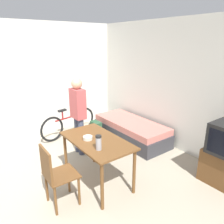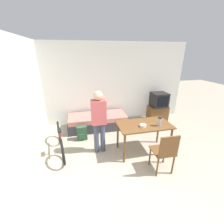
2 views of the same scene
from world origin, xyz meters
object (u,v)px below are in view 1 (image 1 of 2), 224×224
at_px(daybed, 131,130).
at_px(dining_table, 97,145).
at_px(person_standing, 78,111).
at_px(wooden_chair, 55,173).
at_px(mate_bowl, 88,138).
at_px(bicycle, 69,123).
at_px(thermos_flask, 99,142).
at_px(backpack, 96,130).

xyz_separation_m(daybed, dining_table, (0.93, -1.55, 0.45)).
bearing_deg(person_standing, dining_table, -13.04).
bearing_deg(wooden_chair, mate_bowl, 107.73).
relative_size(bicycle, thermos_flask, 7.01).
xyz_separation_m(bicycle, backpack, (0.54, 0.44, -0.11)).
bearing_deg(bicycle, mate_bowl, -16.82).
relative_size(wooden_chair, thermos_flask, 4.20).
distance_m(thermos_flask, backpack, 2.18).
height_order(thermos_flask, backpack, thermos_flask).
relative_size(bicycle, person_standing, 0.98).
xyz_separation_m(dining_table, wooden_chair, (0.12, -0.77, -0.14)).
distance_m(dining_table, mate_bowl, 0.19).
bearing_deg(mate_bowl, person_standing, 159.85).
height_order(bicycle, backpack, bicycle).
xyz_separation_m(bicycle, mate_bowl, (1.93, -0.58, 0.49)).
bearing_deg(thermos_flask, daybed, 125.74).
relative_size(person_standing, mate_bowl, 10.67).
distance_m(mate_bowl, backpack, 1.82).
bearing_deg(thermos_flask, bicycle, 164.80).
bearing_deg(bicycle, person_standing, -13.33).
height_order(daybed, wooden_chair, wooden_chair).
height_order(bicycle, person_standing, person_standing).
xyz_separation_m(daybed, backpack, (-0.54, -0.64, -0.02)).
relative_size(mate_bowl, backpack, 0.36).
relative_size(dining_table, mate_bowl, 8.55).
height_order(bicycle, thermos_flask, thermos_flask).
xyz_separation_m(daybed, person_standing, (-0.13, -1.30, 0.69)).
bearing_deg(bicycle, daybed, 44.80).
height_order(daybed, bicycle, bicycle).
bearing_deg(dining_table, bicycle, 166.83).
bearing_deg(daybed, dining_table, -59.04).
height_order(daybed, backpack, daybed).
bearing_deg(mate_bowl, wooden_chair, -72.27).
xyz_separation_m(wooden_chair, mate_bowl, (-0.21, 0.66, 0.27)).
height_order(daybed, thermos_flask, thermos_flask).
height_order(person_standing, mate_bowl, person_standing).
distance_m(daybed, dining_table, 1.86).
relative_size(thermos_flask, mate_bowl, 1.49).
bearing_deg(wooden_chair, dining_table, 99.16).
bearing_deg(thermos_flask, person_standing, 163.49).
distance_m(dining_table, bicycle, 2.10).
height_order(wooden_chair, backpack, wooden_chair).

